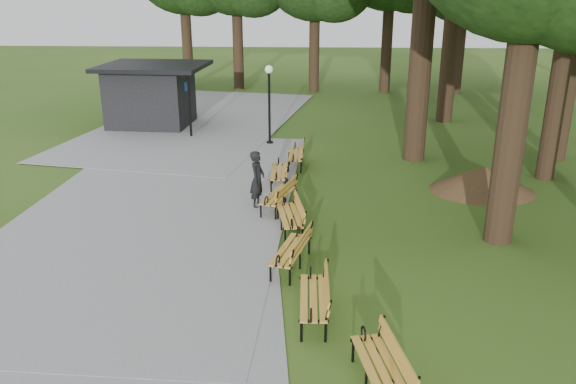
{
  "coord_description": "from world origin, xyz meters",
  "views": [
    {
      "loc": [
        0.74,
        -12.88,
        6.15
      ],
      "look_at": [
        0.04,
        1.23,
        1.1
      ],
      "focal_mm": 36.11,
      "sensor_mm": 36.0,
      "label": 1
    }
  ],
  "objects_px": {
    "person": "(257,179)",
    "bench_6": "(296,154)",
    "bench_2": "(291,250)",
    "bench_5": "(279,172)",
    "kiosk": "(150,95)",
    "lamp_post": "(269,88)",
    "bench_3": "(290,216)",
    "dirt_mound": "(483,179)",
    "bench_1": "(313,298)",
    "bench_0": "(380,368)",
    "bench_4": "(278,195)"
  },
  "relations": [
    {
      "from": "person",
      "to": "bench_2",
      "type": "height_order",
      "value": "person"
    },
    {
      "from": "lamp_post",
      "to": "person",
      "type": "bearing_deg",
      "value": -88.25
    },
    {
      "from": "bench_6",
      "to": "lamp_post",
      "type": "bearing_deg",
      "value": -159.02
    },
    {
      "from": "bench_3",
      "to": "bench_5",
      "type": "bearing_deg",
      "value": 177.6
    },
    {
      "from": "person",
      "to": "kiosk",
      "type": "relative_size",
      "value": 0.37
    },
    {
      "from": "bench_2",
      "to": "bench_5",
      "type": "bearing_deg",
      "value": -159.93
    },
    {
      "from": "bench_0",
      "to": "dirt_mound",
      "type": "bearing_deg",
      "value": 145.41
    },
    {
      "from": "dirt_mound",
      "to": "bench_6",
      "type": "relative_size",
      "value": 1.44
    },
    {
      "from": "person",
      "to": "bench_3",
      "type": "distance_m",
      "value": 2.05
    },
    {
      "from": "bench_0",
      "to": "bench_5",
      "type": "height_order",
      "value": "same"
    },
    {
      "from": "bench_3",
      "to": "bench_4",
      "type": "bearing_deg",
      "value": -175.92
    },
    {
      "from": "bench_1",
      "to": "bench_5",
      "type": "bearing_deg",
      "value": -172.69
    },
    {
      "from": "kiosk",
      "to": "dirt_mound",
      "type": "relative_size",
      "value": 1.65
    },
    {
      "from": "kiosk",
      "to": "bench_6",
      "type": "relative_size",
      "value": 2.39
    },
    {
      "from": "lamp_post",
      "to": "bench_6",
      "type": "height_order",
      "value": "lamp_post"
    },
    {
      "from": "lamp_post",
      "to": "bench_5",
      "type": "relative_size",
      "value": 1.68
    },
    {
      "from": "person",
      "to": "bench_6",
      "type": "height_order",
      "value": "person"
    },
    {
      "from": "person",
      "to": "bench_6",
      "type": "relative_size",
      "value": 0.89
    },
    {
      "from": "bench_1",
      "to": "bench_6",
      "type": "bearing_deg",
      "value": -176.98
    },
    {
      "from": "bench_0",
      "to": "bench_1",
      "type": "height_order",
      "value": "same"
    },
    {
      "from": "bench_1",
      "to": "bench_3",
      "type": "height_order",
      "value": "same"
    },
    {
      "from": "bench_5",
      "to": "bench_6",
      "type": "bearing_deg",
      "value": 166.16
    },
    {
      "from": "kiosk",
      "to": "bench_2",
      "type": "bearing_deg",
      "value": -60.07
    },
    {
      "from": "dirt_mound",
      "to": "bench_0",
      "type": "height_order",
      "value": "bench_0"
    },
    {
      "from": "bench_1",
      "to": "bench_2",
      "type": "distance_m",
      "value": 2.18
    },
    {
      "from": "bench_6",
      "to": "bench_1",
      "type": "bearing_deg",
      "value": 4.12
    },
    {
      "from": "person",
      "to": "bench_0",
      "type": "bearing_deg",
      "value": -149.54
    },
    {
      "from": "lamp_post",
      "to": "bench_0",
      "type": "xyz_separation_m",
      "value": [
        2.98,
        -15.31,
        -1.85
      ]
    },
    {
      "from": "kiosk",
      "to": "bench_0",
      "type": "bearing_deg",
      "value": -61.39
    },
    {
      "from": "bench_0",
      "to": "bench_6",
      "type": "height_order",
      "value": "same"
    },
    {
      "from": "person",
      "to": "dirt_mound",
      "type": "relative_size",
      "value": 0.62
    },
    {
      "from": "bench_1",
      "to": "bench_6",
      "type": "distance_m",
      "value": 10.11
    },
    {
      "from": "bench_1",
      "to": "bench_3",
      "type": "relative_size",
      "value": 1.0
    },
    {
      "from": "kiosk",
      "to": "lamp_post",
      "type": "distance_m",
      "value": 6.53
    },
    {
      "from": "kiosk",
      "to": "bench_5",
      "type": "bearing_deg",
      "value": -48.61
    },
    {
      "from": "bench_1",
      "to": "bench_5",
      "type": "distance_m",
      "value": 8.1
    },
    {
      "from": "kiosk",
      "to": "bench_1",
      "type": "xyz_separation_m",
      "value": [
        7.6,
        -16.21,
        -0.98
      ]
    },
    {
      "from": "bench_4",
      "to": "bench_6",
      "type": "bearing_deg",
      "value": -167.65
    },
    {
      "from": "bench_4",
      "to": "bench_6",
      "type": "distance_m",
      "value": 4.33
    },
    {
      "from": "dirt_mound",
      "to": "kiosk",
      "type": "bearing_deg",
      "value": 146.54
    },
    {
      "from": "lamp_post",
      "to": "bench_1",
      "type": "bearing_deg",
      "value": -81.81
    },
    {
      "from": "bench_0",
      "to": "bench_2",
      "type": "xyz_separation_m",
      "value": [
        -1.61,
        4.25,
        0.0
      ]
    },
    {
      "from": "dirt_mound",
      "to": "bench_1",
      "type": "distance_m",
      "value": 9.33
    },
    {
      "from": "dirt_mound",
      "to": "bench_1",
      "type": "bearing_deg",
      "value": -124.49
    },
    {
      "from": "dirt_mound",
      "to": "bench_6",
      "type": "distance_m",
      "value": 6.46
    },
    {
      "from": "bench_0",
      "to": "bench_6",
      "type": "xyz_separation_m",
      "value": [
        -1.8,
        12.23,
        0.0
      ]
    },
    {
      "from": "bench_3",
      "to": "bench_6",
      "type": "bearing_deg",
      "value": 170.38
    },
    {
      "from": "bench_5",
      "to": "lamp_post",
      "type": "bearing_deg",
      "value": -173.43
    },
    {
      "from": "bench_6",
      "to": "bench_3",
      "type": "bearing_deg",
      "value": 0.64
    },
    {
      "from": "bench_3",
      "to": "bench_4",
      "type": "xyz_separation_m",
      "value": [
        -0.4,
        1.55,
        0.0
      ]
    }
  ]
}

